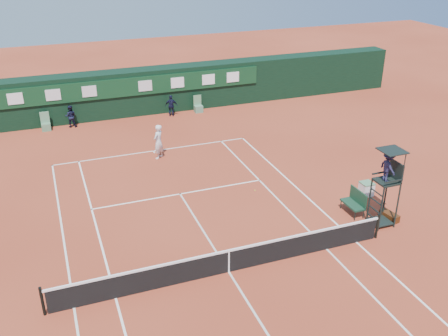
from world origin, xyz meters
The scene contains 14 objects.
ground centered at (0.00, 0.00, 0.00)m, with size 90.00×90.00×0.00m, color #AE4229.
court_lines centered at (0.00, 0.00, 0.01)m, with size 11.05×23.85×0.01m.
tennis_net centered at (0.00, 0.00, 0.51)m, with size 12.90×0.10×1.10m.
back_wall centered at (0.00, 18.74, 1.51)m, with size 40.00×1.65×3.00m.
linesman_chair_left centered at (-5.50, 17.48, 0.32)m, with size 0.55×0.50×1.15m.
linesman_chair_right centered at (4.50, 17.48, 0.32)m, with size 0.55×0.50×1.15m.
umpire_chair centered at (7.20, 0.81, 2.46)m, with size 0.96×0.95×3.42m.
player_bench centered at (6.71, 2.01, 0.60)m, with size 0.56×1.20×1.10m.
tennis_bag centered at (7.81, 1.00, 0.16)m, with size 0.38×0.86×0.32m, color black.
cooler centered at (8.20, 3.25, 0.33)m, with size 0.57×0.57×0.65m.
tennis_ball centered at (3.45, 5.44, 0.03)m, with size 0.06×0.06×0.06m, color gold.
player centered at (0.09, 10.84, 0.96)m, with size 0.70×0.46×1.93m, color white.
ball_kid_left centered at (-3.96, 17.53, 0.71)m, with size 0.69×0.54×1.43m, color black.
ball_kid_right centered at (2.55, 17.29, 0.72)m, with size 0.85×0.35×1.45m, color black.
Camera 1 is at (-5.38, -13.83, 11.23)m, focal length 40.00 mm.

